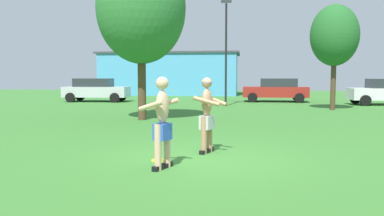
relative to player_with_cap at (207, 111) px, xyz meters
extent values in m
plane|color=#38752D|center=(-0.07, -0.52, -0.96)|extent=(80.00, 80.00, 0.00)
cube|color=black|center=(0.05, 0.13, -0.91)|extent=(0.20, 0.28, 0.09)
cylinder|color=tan|center=(0.05, 0.13, -0.53)|extent=(0.13, 0.13, 0.86)
cube|color=black|center=(-0.06, -0.13, -0.91)|extent=(0.20, 0.28, 0.09)
cylinder|color=tan|center=(-0.06, -0.13, -0.53)|extent=(0.13, 0.13, 0.86)
cube|color=#B7B7BC|center=(-0.01, 0.00, -0.25)|extent=(0.35, 0.40, 0.31)
ellipsoid|color=tan|center=(-0.01, 0.00, 0.21)|extent=(0.32, 0.37, 0.62)
cylinder|color=tan|center=(0.17, 0.16, 0.25)|extent=(0.58, 0.31, 0.27)
cylinder|color=tan|center=(0.00, -0.23, 0.25)|extent=(0.60, 0.16, 0.23)
sphere|color=tan|center=(-0.01, 0.00, 0.65)|extent=(0.24, 0.24, 0.24)
cone|color=#194CA5|center=(-0.01, 0.00, 0.72)|extent=(0.33, 0.33, 0.13)
cube|color=black|center=(-0.76, -1.83, -0.91)|extent=(0.20, 0.28, 0.09)
cylinder|color=#E0AD89|center=(-0.76, -1.83, -0.52)|extent=(0.13, 0.13, 0.87)
cube|color=black|center=(-0.64, -1.54, -0.91)|extent=(0.20, 0.28, 0.09)
cylinder|color=#E0AD89|center=(-0.64, -1.54, -0.52)|extent=(0.13, 0.13, 0.87)
cube|color=blue|center=(-0.70, -1.68, -0.24)|extent=(0.35, 0.39, 0.31)
ellipsoid|color=#E0AD89|center=(-0.70, -1.68, 0.23)|extent=(0.32, 0.37, 0.63)
cylinder|color=#E0AD89|center=(-0.88, -1.84, 0.26)|extent=(0.56, 0.38, 0.25)
cylinder|color=#E0AD89|center=(-0.71, -1.45, 0.26)|extent=(0.61, 0.18, 0.26)
sphere|color=#E0AD89|center=(-0.70, -1.68, 0.67)|extent=(0.24, 0.24, 0.24)
cylinder|color=yellow|center=(-0.93, -1.00, -0.95)|extent=(0.29, 0.29, 0.03)
cylinder|color=black|center=(7.96, 15.47, -0.64)|extent=(0.65, 0.25, 0.64)
cylinder|color=black|center=(7.88, 17.27, -0.64)|extent=(0.65, 0.25, 0.64)
cube|color=silver|center=(-9.05, 17.38, -0.29)|extent=(4.37, 1.96, 0.70)
cube|color=#282D33|center=(-9.25, 17.37, 0.34)|extent=(2.47, 1.67, 0.56)
cylinder|color=black|center=(-7.58, 18.34, -0.64)|extent=(0.65, 0.24, 0.64)
cylinder|color=black|center=(-7.51, 16.54, -0.64)|extent=(0.65, 0.24, 0.64)
cylinder|color=black|center=(-10.59, 18.22, -0.64)|extent=(0.65, 0.24, 0.64)
cylinder|color=black|center=(-10.52, 16.42, -0.64)|extent=(0.65, 0.24, 0.64)
cube|color=maroon|center=(3.04, 18.68, -0.29)|extent=(4.38, 2.01, 0.70)
cube|color=#282D33|center=(3.24, 18.67, 0.34)|extent=(2.48, 1.70, 0.56)
cylinder|color=black|center=(1.50, 17.86, -0.64)|extent=(0.65, 0.25, 0.64)
cylinder|color=black|center=(1.59, 19.66, -0.64)|extent=(0.65, 0.25, 0.64)
cylinder|color=black|center=(4.50, 17.71, -0.64)|extent=(0.65, 0.25, 0.64)
cylinder|color=black|center=(4.59, 19.51, -0.64)|extent=(0.65, 0.25, 0.64)
cylinder|color=black|center=(-0.15, 14.43, 1.99)|extent=(0.12, 0.12, 5.89)
cube|color=#333338|center=(-0.15, 14.43, 5.09)|extent=(0.60, 0.24, 0.20)
cube|color=#4C9ED1|center=(-5.87, 28.74, 0.90)|extent=(12.35, 6.45, 3.73)
cube|color=#3F3F44|center=(-5.87, 28.74, 2.85)|extent=(12.84, 6.71, 0.16)
cylinder|color=#4C3823|center=(-3.18, 6.64, 0.49)|extent=(0.33, 0.33, 2.89)
ellipsoid|color=#2D7033|center=(-3.18, 6.64, 3.46)|extent=(3.52, 3.52, 4.36)
cylinder|color=#4C3823|center=(5.46, 12.44, 0.41)|extent=(0.26, 0.26, 2.73)
ellipsoid|color=#236028|center=(5.46, 12.44, 2.87)|extent=(2.44, 2.44, 3.13)
camera|label=1|loc=(0.78, -9.13, 0.81)|focal=37.78mm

